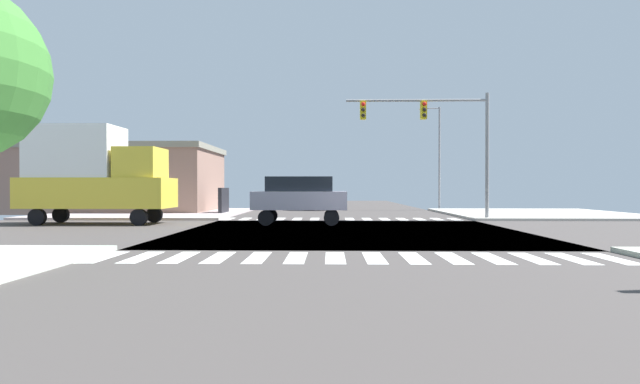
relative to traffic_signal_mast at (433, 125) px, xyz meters
name	(u,v)px	position (x,y,z in m)	size (l,w,h in m)	color
ground	(351,232)	(-4.91, -6.78, -5.32)	(90.00, 90.00, 0.05)	#433E3C
sidewalk_corner_ne	(537,214)	(8.09, 5.22, -5.22)	(12.00, 12.00, 0.14)	#B2ADA3
sidewalk_corner_nw	(152,213)	(-17.91, 5.22, -5.22)	(12.00, 12.00, 0.14)	#B6A6A7
crosswalk_near	(355,258)	(-5.16, -14.08, -5.29)	(13.50, 2.00, 0.01)	white
crosswalk_far	(341,219)	(-5.16, 0.52, -5.29)	(13.50, 2.00, 0.01)	white
traffic_signal_mast	(433,125)	(0.00, 0.00, 0.00)	(7.99, 0.55, 7.10)	gray
street_lamp	(437,149)	(2.88, 11.58, -0.32)	(1.78, 0.32, 8.35)	gray
bank_building	(117,179)	(-21.53, 7.81, -2.85)	(15.95, 7.98, 4.86)	#8A685B
suv_queued_4	(316,193)	(-6.91, 12.23, -3.90)	(1.96, 4.60, 2.34)	black
pickup_leading_1	(288,193)	(-9.91, 19.55, -4.00)	(2.00, 5.10, 2.35)	black
box_truck_trailing_1	(93,172)	(-17.54, -3.28, -2.73)	(7.20, 2.40, 4.85)	black
suv_middle_5	(300,196)	(-7.27, -3.28, -3.90)	(4.60, 1.96, 2.34)	black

